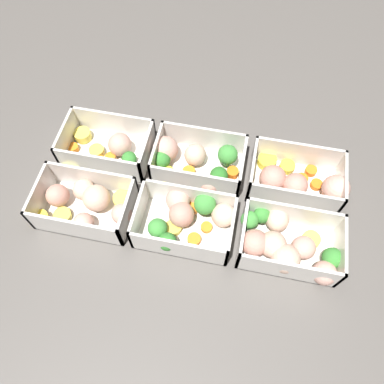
{
  "coord_description": "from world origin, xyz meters",
  "views": [
    {
      "loc": [
        -0.07,
        0.32,
        0.62
      ],
      "look_at": [
        0.0,
        0.0,
        0.02
      ],
      "focal_mm": 35.0,
      "sensor_mm": 36.0,
      "label": 1
    }
  ],
  "objects_px": {
    "container_far_center": "(187,218)",
    "container_near_center": "(194,161)",
    "container_far_left": "(285,245)",
    "container_far_right": "(87,203)",
    "container_near_left": "(298,181)",
    "container_near_right": "(108,148)"
  },
  "relations": [
    {
      "from": "container_far_center",
      "to": "container_near_center",
      "type": "bearing_deg",
      "value": -83.93
    },
    {
      "from": "container_near_center",
      "to": "container_far_center",
      "type": "bearing_deg",
      "value": 96.07
    },
    {
      "from": "container_far_left",
      "to": "container_far_right",
      "type": "xyz_separation_m",
      "value": [
        0.35,
        -0.01,
        -0.0
      ]
    },
    {
      "from": "container_near_left",
      "to": "container_near_right",
      "type": "distance_m",
      "value": 0.37
    },
    {
      "from": "container_near_left",
      "to": "container_far_left",
      "type": "bearing_deg",
      "value": 84.19
    },
    {
      "from": "container_near_right",
      "to": "container_near_center",
      "type": "bearing_deg",
      "value": -179.61
    },
    {
      "from": "container_far_right",
      "to": "container_near_left",
      "type": "bearing_deg",
      "value": -161.72
    },
    {
      "from": "container_near_center",
      "to": "container_far_right",
      "type": "xyz_separation_m",
      "value": [
        0.17,
        0.13,
        -0.0
      ]
    },
    {
      "from": "container_near_left",
      "to": "container_far_center",
      "type": "bearing_deg",
      "value": 31.59
    },
    {
      "from": "container_far_left",
      "to": "container_far_right",
      "type": "height_order",
      "value": "same"
    },
    {
      "from": "container_near_left",
      "to": "container_near_center",
      "type": "distance_m",
      "value": 0.2
    },
    {
      "from": "container_near_left",
      "to": "container_far_center",
      "type": "distance_m",
      "value": 0.22
    },
    {
      "from": "container_far_center",
      "to": "container_near_left",
      "type": "bearing_deg",
      "value": -148.41
    },
    {
      "from": "container_near_right",
      "to": "container_far_right",
      "type": "bearing_deg",
      "value": 90.36
    },
    {
      "from": "container_near_center",
      "to": "container_far_center",
      "type": "height_order",
      "value": "same"
    },
    {
      "from": "container_near_center",
      "to": "container_far_right",
      "type": "height_order",
      "value": "same"
    },
    {
      "from": "container_near_center",
      "to": "container_far_left",
      "type": "relative_size",
      "value": 1.02
    },
    {
      "from": "container_near_left",
      "to": "container_far_center",
      "type": "relative_size",
      "value": 1.07
    },
    {
      "from": "container_near_center",
      "to": "container_far_left",
      "type": "xyz_separation_m",
      "value": [
        -0.18,
        0.13,
        0.0
      ]
    },
    {
      "from": "container_near_right",
      "to": "container_far_center",
      "type": "xyz_separation_m",
      "value": [
        -0.18,
        0.12,
        0.0
      ]
    },
    {
      "from": "container_near_center",
      "to": "container_near_right",
      "type": "relative_size",
      "value": 1.04
    },
    {
      "from": "container_near_center",
      "to": "container_far_right",
      "type": "relative_size",
      "value": 0.96
    }
  ]
}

